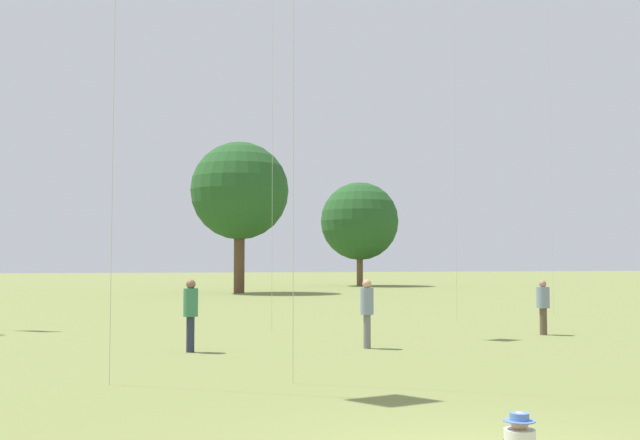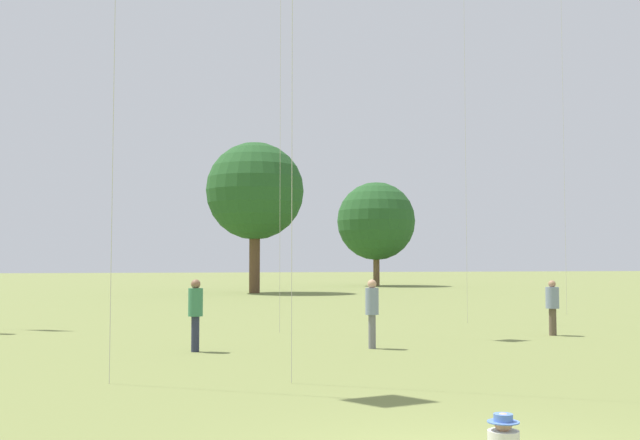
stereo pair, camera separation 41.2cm
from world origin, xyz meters
TOP-DOWN VIEW (x-y plane):
  - person_standing_2 at (8.82, 12.79)m, footprint 0.56×0.56m
  - person_standing_3 at (2.49, 10.91)m, footprint 0.46×0.46m
  - person_standing_5 at (-1.93, 11.35)m, footprint 0.49×0.49m
  - distant_tree_0 at (18.68, 58.16)m, footprint 7.20×7.20m
  - distant_tree_1 at (5.20, 45.34)m, footprint 6.97×6.97m

SIDE VIEW (x-z plane):
  - person_standing_2 at x=8.82m, z-range 0.15..1.80m
  - person_standing_3 at x=2.49m, z-range 0.18..1.93m
  - person_standing_5 at x=-1.93m, z-range 0.17..1.95m
  - distant_tree_0 at x=18.68m, z-range 1.18..10.76m
  - distant_tree_1 at x=5.20m, z-range 1.85..12.61m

